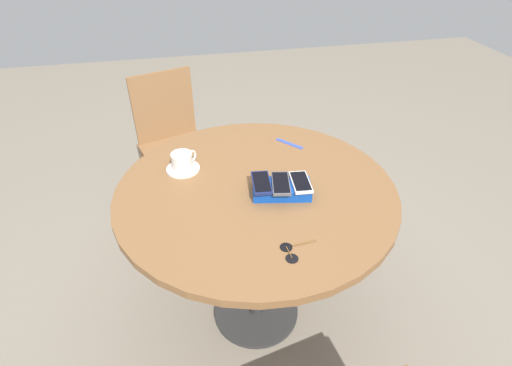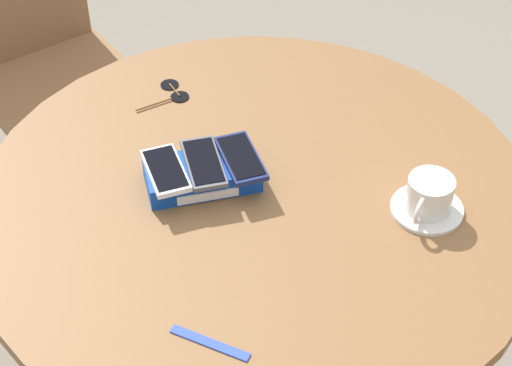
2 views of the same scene
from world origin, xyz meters
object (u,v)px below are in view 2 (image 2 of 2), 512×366
object	(u,v)px
phone_white	(166,170)
phone_gray	(204,163)
saucer	(427,209)
lanyard_strap	(210,343)
phone_navy	(241,158)
chair_near_window	(52,78)
coffee_cup	(429,194)
phone_box	(202,174)
round_table	(256,230)
sunglasses	(172,92)

from	to	relation	value
phone_white	phone_gray	size ratio (longest dim) A/B	0.90
saucer	lanyard_strap	size ratio (longest dim) A/B	0.98
phone_navy	chair_near_window	bearing A→B (deg)	101.39
coffee_cup	chair_near_window	world-z (taller)	chair_near_window
lanyard_strap	chair_near_window	distance (m)	1.26
phone_box	coffee_cup	world-z (taller)	coffee_cup
lanyard_strap	chair_near_window	xyz separation A→B (m)	(0.03, 1.23, -0.29)
phone_white	saucer	world-z (taller)	phone_white
phone_white	chair_near_window	distance (m)	0.93
phone_white	phone_gray	world-z (taller)	phone_white
round_table	saucer	bearing A→B (deg)	-34.59
phone_gray	coffee_cup	bearing A→B (deg)	-35.75
phone_box	saucer	bearing A→B (deg)	-35.16
phone_box	phone_gray	bearing A→B (deg)	-3.95
round_table	phone_gray	distance (m)	0.18
chair_near_window	lanyard_strap	bearing A→B (deg)	-91.18
sunglasses	coffee_cup	bearing A→B (deg)	-61.37
phone_gray	saucer	size ratio (longest dim) A/B	1.13
phone_gray	coffee_cup	xyz separation A→B (m)	(0.34, -0.24, -0.01)
lanyard_strap	phone_white	bearing A→B (deg)	79.88
round_table	saucer	size ratio (longest dim) A/B	7.93
round_table	sunglasses	distance (m)	0.37
saucer	phone_white	bearing A→B (deg)	148.61
round_table	coffee_cup	size ratio (longest dim) A/B	10.21
lanyard_strap	sunglasses	distance (m)	0.67
phone_box	lanyard_strap	size ratio (longest dim) A/B	1.66
phone_box	lanyard_strap	world-z (taller)	phone_box
coffee_cup	phone_navy	bearing A→B (deg)	140.11
round_table	saucer	world-z (taller)	saucer
phone_navy	coffee_cup	bearing A→B (deg)	-39.89
saucer	chair_near_window	world-z (taller)	chair_near_window
phone_navy	phone_gray	bearing A→B (deg)	165.44
phone_gray	phone_navy	distance (m)	0.07
phone_white	lanyard_strap	distance (m)	0.37
phone_box	coffee_cup	size ratio (longest dim) A/B	2.18
coffee_cup	chair_near_window	size ratio (longest dim) A/B	0.12
lanyard_strap	chair_near_window	size ratio (longest dim) A/B	0.16
saucer	lanyard_strap	bearing A→B (deg)	-167.12
phone_gray	chair_near_window	xyz separation A→B (m)	(-0.11, 0.87, -0.34)
phone_white	phone_gray	bearing A→B (deg)	-7.33
round_table	chair_near_window	world-z (taller)	chair_near_window
sunglasses	chair_near_window	bearing A→B (deg)	105.15
coffee_cup	lanyard_strap	size ratio (longest dim) A/B	0.76
lanyard_strap	chair_near_window	bearing A→B (deg)	88.82
phone_navy	lanyard_strap	size ratio (longest dim) A/B	1.07
phone_white	phone_navy	world-z (taller)	same
phone_box	lanyard_strap	xyz separation A→B (m)	(-0.13, -0.35, -0.02)
round_table	lanyard_strap	xyz separation A→B (m)	(-0.22, -0.29, 0.11)
phone_box	coffee_cup	bearing A→B (deg)	-35.47
round_table	phone_white	distance (m)	0.23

